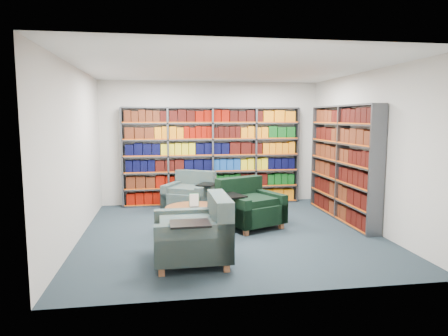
{
  "coord_description": "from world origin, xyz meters",
  "views": [
    {
      "loc": [
        -1.13,
        -6.66,
        1.98
      ],
      "look_at": [
        0.0,
        0.6,
        1.05
      ],
      "focal_mm": 32.0,
      "sensor_mm": 36.0,
      "label": 1
    }
  ],
  "objects": [
    {
      "name": "bookshelf_back",
      "position": [
        0.0,
        2.34,
        1.1
      ],
      "size": [
        4.0,
        0.28,
        2.2
      ],
      "color": "#47494F",
      "rests_on": "ground"
    },
    {
      "name": "chair_green_right",
      "position": [
        0.4,
        0.36,
        0.35
      ],
      "size": [
        1.28,
        1.26,
        0.87
      ],
      "color": "black",
      "rests_on": "ground"
    },
    {
      "name": "bookshelf_right",
      "position": [
        2.34,
        0.6,
        1.1
      ],
      "size": [
        0.28,
        2.5,
        2.2
      ],
      "color": "#47494F",
      "rests_on": "ground"
    },
    {
      "name": "chair_teal_front",
      "position": [
        -0.66,
        -1.36,
        0.37
      ],
      "size": [
        1.02,
        1.19,
        0.92
      ],
      "color": "#001F38",
      "rests_on": "ground"
    },
    {
      "name": "coffee_table",
      "position": [
        -0.61,
        -0.0,
        0.37
      ],
      "size": [
        0.99,
        0.99,
        0.69
      ],
      "color": "brown",
      "rests_on": "ground"
    },
    {
      "name": "chair_teal_left",
      "position": [
        -0.53,
        1.79,
        0.33
      ],
      "size": [
        1.23,
        1.23,
        0.82
      ],
      "color": "#001F38",
      "rests_on": "ground"
    },
    {
      "name": "room_shell",
      "position": [
        0.0,
        0.0,
        1.4
      ],
      "size": [
        5.02,
        5.02,
        2.82
      ],
      "color": "#18232C",
      "rests_on": "ground"
    }
  ]
}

